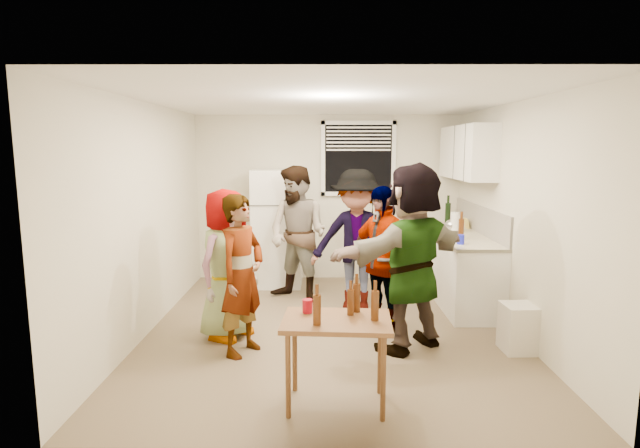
{
  "coord_description": "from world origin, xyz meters",
  "views": [
    {
      "loc": [
        -0.1,
        -5.34,
        2.0
      ],
      "look_at": [
        -0.12,
        0.27,
        1.15
      ],
      "focal_mm": 28.0,
      "sensor_mm": 36.0,
      "label": 1
    }
  ],
  "objects_px": {
    "blue_cup": "(460,244)",
    "guest_orange": "(409,347)",
    "wine_bottle": "(447,224)",
    "beer_bottle_counter": "(461,239)",
    "beer_bottle_table": "(350,315)",
    "serving_table": "(336,404)",
    "guest_back_right": "(356,308)",
    "guest_grey": "(229,336)",
    "trash_bin": "(519,327)",
    "guest_black": "(380,330)",
    "kettle": "(451,231)",
    "refrigerator": "(277,228)",
    "guest_stripe": "(244,352)",
    "guest_back_left": "(298,300)",
    "red_cup": "(307,313)"
  },
  "relations": [
    {
      "from": "blue_cup",
      "to": "guest_orange",
      "type": "xyz_separation_m",
      "value": [
        -0.72,
        -0.88,
        -0.9
      ]
    },
    {
      "from": "wine_bottle",
      "to": "beer_bottle_counter",
      "type": "xyz_separation_m",
      "value": [
        -0.15,
        -1.25,
        0.0
      ]
    },
    {
      "from": "beer_bottle_table",
      "to": "guest_orange",
      "type": "bearing_deg",
      "value": 57.53
    },
    {
      "from": "beer_bottle_counter",
      "to": "serving_table",
      "type": "distance_m",
      "value": 2.95
    },
    {
      "from": "guest_back_right",
      "to": "wine_bottle",
      "type": "bearing_deg",
      "value": 48.11
    },
    {
      "from": "serving_table",
      "to": "guest_grey",
      "type": "distance_m",
      "value": 1.83
    },
    {
      "from": "trash_bin",
      "to": "guest_black",
      "type": "bearing_deg",
      "value": 156.42
    },
    {
      "from": "guest_back_right",
      "to": "blue_cup",
      "type": "bearing_deg",
      "value": -9.11
    },
    {
      "from": "kettle",
      "to": "guest_black",
      "type": "bearing_deg",
      "value": -141.0
    },
    {
      "from": "refrigerator",
      "to": "serving_table",
      "type": "height_order",
      "value": "refrigerator"
    },
    {
      "from": "guest_grey",
      "to": "guest_stripe",
      "type": "distance_m",
      "value": 0.49
    },
    {
      "from": "serving_table",
      "to": "guest_grey",
      "type": "height_order",
      "value": "serving_table"
    },
    {
      "from": "beer_bottle_table",
      "to": "guest_back_left",
      "type": "bearing_deg",
      "value": 101.49
    },
    {
      "from": "refrigerator",
      "to": "red_cup",
      "type": "height_order",
      "value": "refrigerator"
    },
    {
      "from": "blue_cup",
      "to": "serving_table",
      "type": "xyz_separation_m",
      "value": [
        -1.5,
        -2.02,
        -0.9
      ]
    },
    {
      "from": "blue_cup",
      "to": "trash_bin",
      "type": "bearing_deg",
      "value": -70.42
    },
    {
      "from": "beer_bottle_counter",
      "to": "trash_bin",
      "type": "distance_m",
      "value": 1.44
    },
    {
      "from": "serving_table",
      "to": "guest_black",
      "type": "height_order",
      "value": "serving_table"
    },
    {
      "from": "blue_cup",
      "to": "wine_bottle",
      "type": "bearing_deg",
      "value": 81.42
    },
    {
      "from": "wine_bottle",
      "to": "beer_bottle_counter",
      "type": "height_order",
      "value": "wine_bottle"
    },
    {
      "from": "guest_black",
      "to": "refrigerator",
      "type": "bearing_deg",
      "value": 175.53
    },
    {
      "from": "beer_bottle_counter",
      "to": "red_cup",
      "type": "xyz_separation_m",
      "value": [
        -1.82,
        -2.17,
        -0.2
      ]
    },
    {
      "from": "beer_bottle_counter",
      "to": "guest_grey",
      "type": "xyz_separation_m",
      "value": [
        -2.71,
        -0.87,
        -0.9
      ]
    },
    {
      "from": "wine_bottle",
      "to": "blue_cup",
      "type": "bearing_deg",
      "value": -98.58
    },
    {
      "from": "refrigerator",
      "to": "red_cup",
      "type": "relative_size",
      "value": 15.73
    },
    {
      "from": "guest_grey",
      "to": "guest_orange",
      "type": "xyz_separation_m",
      "value": [
        1.9,
        -0.3,
        0.0
      ]
    },
    {
      "from": "wine_bottle",
      "to": "serving_table",
      "type": "xyz_separation_m",
      "value": [
        -1.74,
        -3.57,
        -0.9
      ]
    },
    {
      "from": "serving_table",
      "to": "guest_orange",
      "type": "bearing_deg",
      "value": 55.84
    },
    {
      "from": "kettle",
      "to": "guest_orange",
      "type": "xyz_separation_m",
      "value": [
        -0.86,
        -1.8,
        -0.9
      ]
    },
    {
      "from": "refrigerator",
      "to": "red_cup",
      "type": "distance_m",
      "value": 3.44
    },
    {
      "from": "guest_grey",
      "to": "guest_back_right",
      "type": "height_order",
      "value": "guest_back_right"
    },
    {
      "from": "red_cup",
      "to": "guest_orange",
      "type": "height_order",
      "value": "red_cup"
    },
    {
      "from": "trash_bin",
      "to": "guest_back_right",
      "type": "distance_m",
      "value": 2.05
    },
    {
      "from": "kettle",
      "to": "trash_bin",
      "type": "relative_size",
      "value": 0.48
    },
    {
      "from": "red_cup",
      "to": "guest_orange",
      "type": "relative_size",
      "value": 0.06
    },
    {
      "from": "red_cup",
      "to": "guest_grey",
      "type": "xyz_separation_m",
      "value": [
        -0.89,
        1.3,
        -0.7
      ]
    },
    {
      "from": "blue_cup",
      "to": "guest_back_right",
      "type": "height_order",
      "value": "blue_cup"
    },
    {
      "from": "beer_bottle_table",
      "to": "guest_back_right",
      "type": "bearing_deg",
      "value": 84.87
    },
    {
      "from": "wine_bottle",
      "to": "guest_grey",
      "type": "xyz_separation_m",
      "value": [
        -2.86,
        -2.12,
        -0.9
      ]
    },
    {
      "from": "trash_bin",
      "to": "guest_black",
      "type": "distance_m",
      "value": 1.45
    },
    {
      "from": "refrigerator",
      "to": "kettle",
      "type": "bearing_deg",
      "value": -13.92
    },
    {
      "from": "beer_bottle_counter",
      "to": "guest_orange",
      "type": "height_order",
      "value": "beer_bottle_counter"
    },
    {
      "from": "wine_bottle",
      "to": "guest_stripe",
      "type": "xyz_separation_m",
      "value": [
        -2.63,
        -2.55,
        -0.9
      ]
    },
    {
      "from": "kettle",
      "to": "guest_stripe",
      "type": "relative_size",
      "value": 0.15
    },
    {
      "from": "wine_bottle",
      "to": "guest_orange",
      "type": "bearing_deg",
      "value": -111.55
    },
    {
      "from": "trash_bin",
      "to": "beer_bottle_table",
      "type": "relative_size",
      "value": 2.33
    },
    {
      "from": "guest_back_left",
      "to": "guest_black",
      "type": "height_order",
      "value": "guest_back_left"
    },
    {
      "from": "beer_bottle_counter",
      "to": "guest_black",
      "type": "distance_m",
      "value": 1.55
    },
    {
      "from": "trash_bin",
      "to": "beer_bottle_counter",
      "type": "bearing_deg",
      "value": 101.61
    },
    {
      "from": "beer_bottle_table",
      "to": "guest_orange",
      "type": "distance_m",
      "value": 1.43
    }
  ]
}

